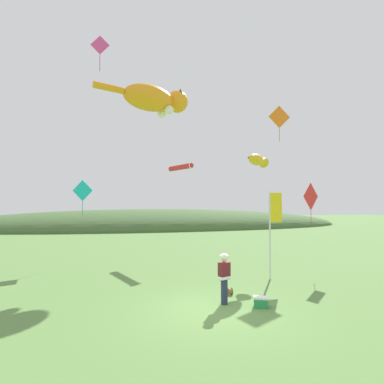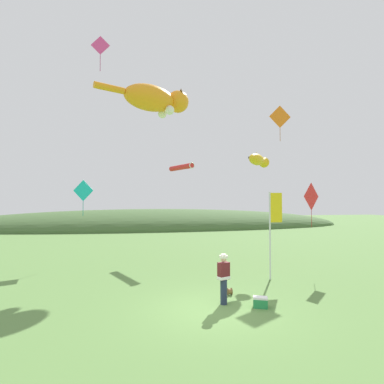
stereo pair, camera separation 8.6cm
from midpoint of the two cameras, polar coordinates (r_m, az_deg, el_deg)
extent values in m
plane|color=#5B8442|center=(10.90, 4.60, -21.39)|extent=(120.00, 120.00, 0.00)
ellipsoid|color=#426033|center=(43.08, -7.44, -6.59)|extent=(56.83, 15.98, 5.05)
cylinder|color=#232D47|center=(11.28, 6.29, -18.36)|extent=(0.24, 0.24, 0.88)
cube|color=#59191E|center=(11.09, 6.27, -14.69)|extent=(0.46, 0.37, 0.60)
cube|color=white|center=(11.14, 6.28, -15.90)|extent=(0.49, 0.40, 0.10)
sphere|color=beige|center=(11.00, 6.27, -12.61)|extent=(0.20, 0.20, 0.20)
cylinder|color=beige|center=(10.99, 6.26, -12.15)|extent=(0.30, 0.30, 0.09)
cylinder|color=beige|center=(10.98, 6.26, -11.84)|extent=(0.20, 0.20, 0.07)
cylinder|color=olive|center=(12.41, 7.38, -18.26)|extent=(0.16, 0.20, 0.20)
cylinder|color=brown|center=(12.39, 7.02, -18.29)|extent=(0.02, 0.27, 0.27)
cylinder|color=brown|center=(12.44, 7.74, -18.22)|extent=(0.02, 0.27, 0.27)
cube|color=#268C4C|center=(11.25, 13.12, -19.91)|extent=(0.56, 0.48, 0.30)
cube|color=white|center=(11.20, 13.11, -19.04)|extent=(0.58, 0.48, 0.06)
cylinder|color=silver|center=(14.67, 14.80, -7.99)|extent=(0.08, 0.08, 4.11)
cube|color=yellow|center=(14.73, 15.88, -2.87)|extent=(0.60, 0.03, 1.40)
ellipsoid|color=orange|center=(21.18, -7.96, 17.32)|extent=(4.06, 3.18, 1.72)
ellipsoid|color=white|center=(21.15, -7.53, 16.45)|extent=(2.57, 1.89, 0.94)
sphere|color=orange|center=(22.27, -2.60, 16.80)|extent=(1.55, 1.55, 1.55)
cone|color=#55330A|center=(22.80, -3.20, 17.86)|extent=(0.72, 0.72, 0.52)
cone|color=#55330A|center=(22.12, -1.98, 18.48)|extent=(0.72, 0.72, 0.52)
sphere|color=white|center=(21.96, -5.56, 14.61)|extent=(0.62, 0.62, 0.62)
sphere|color=white|center=(21.09, -4.14, 15.30)|extent=(0.62, 0.62, 0.62)
cylinder|color=orange|center=(20.20, -15.33, 18.58)|extent=(1.90, 1.13, 0.41)
ellipsoid|color=gold|center=(17.56, 12.34, 6.05)|extent=(1.70, 1.81, 0.64)
cone|color=gold|center=(18.70, 13.45, 5.59)|extent=(0.86, 0.86, 0.64)
cone|color=gold|center=(17.55, 12.28, 6.95)|extent=(0.42, 0.42, 0.30)
sphere|color=black|center=(17.08, 11.03, 6.44)|extent=(0.15, 0.15, 0.15)
cylinder|color=red|center=(21.29, -1.98, 4.73)|extent=(1.42, 2.66, 0.36)
torus|color=white|center=(20.16, 0.12, 5.10)|extent=(0.43, 0.23, 0.44)
cube|color=#E53F8C|center=(18.39, -16.92, 25.17)|extent=(1.00, 0.13, 1.01)
cylinder|color=black|center=(18.40, -16.91, 25.15)|extent=(0.67, 0.09, 0.02)
cube|color=#A02C62|center=(17.98, -16.95, 22.46)|extent=(0.03, 0.01, 0.90)
cube|color=orange|center=(21.71, 16.52, 13.58)|extent=(1.53, 0.12, 1.53)
cylinder|color=black|center=(21.72, 16.50, 13.57)|extent=(1.02, 0.08, 0.02)
cube|color=#A95011|center=(21.42, 16.55, 10.44)|extent=(0.03, 0.01, 0.90)
cube|color=#19BFBF|center=(19.40, -19.89, 0.27)|extent=(1.24, 0.45, 1.31)
cylinder|color=black|center=(19.42, -19.88, 0.27)|extent=(0.83, 0.30, 0.02)
cube|color=#118585|center=(19.40, -19.92, -2.99)|extent=(0.03, 0.02, 0.90)
cube|color=red|center=(17.16, 21.90, -0.79)|extent=(1.30, 0.70, 1.46)
cylinder|color=black|center=(17.17, 21.88, -0.79)|extent=(0.88, 0.47, 0.02)
cube|color=maroon|center=(17.19, 21.95, -4.74)|extent=(0.03, 0.02, 0.90)
camera|label=1|loc=(0.04, -89.83, -0.01)|focal=28.00mm
camera|label=2|loc=(0.04, 90.17, 0.01)|focal=28.00mm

